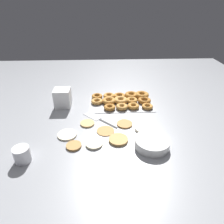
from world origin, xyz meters
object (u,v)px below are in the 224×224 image
Objects in this scene: paper_cup at (22,155)px; pancake_7 at (142,129)px; donut_tray at (123,100)px; container_stack at (63,98)px; pancake_4 at (94,144)px; pancake_5 at (74,146)px; pancake_2 at (118,140)px; pancake_3 at (106,131)px; pancake_6 at (87,123)px; spatula at (96,117)px; pancake_1 at (67,135)px; pancake_0 at (125,124)px; batter_bowl at (152,143)px.

pancake_7 is at bearing -159.92° from paper_cup.
container_stack reaches higher than donut_tray.
pancake_7 is at bearing -156.19° from pancake_4.
donut_tray is (-0.33, -0.52, 0.01)m from pancake_5.
pancake_2 is 1.18× the size of pancake_4.
pancake_4 reaches higher than pancake_3.
pancake_7 is 0.70m from paper_cup.
spatula is (-0.05, -0.08, -0.00)m from pancake_6.
container_stack reaches higher than pancake_1.
pancake_5 is 1.03× the size of paper_cup.
spatula is at bearing 144.75° from container_stack.
container_stack is 0.59m from paper_cup.
donut_tray is at bearing -131.49° from pancake_6.
batter_bowl is at bearing 120.03° from pancake_0.
pancake_4 is at bearing -163.11° from paper_cup.
pancake_2 is at bearing 162.15° from spatula.
pancake_6 is 0.19× the size of donut_tray.
paper_cup reaches higher than pancake_0.
paper_cup is at bearing 47.38° from donut_tray.
donut_tray is 0.31m from spatula.
pancake_6 is at bearing -43.55° from pancake_2.
container_stack reaches higher than pancake_2.
pancake_4 is (0.19, 0.20, 0.00)m from pancake_0.
spatula is at bearing -44.81° from batter_bowl.
pancake_4 is (0.07, 0.13, 0.00)m from pancake_3.
pancake_5 is 0.18× the size of donut_tray.
pancake_2 is 1.37× the size of pancake_7.
pancake_4 is 1.15× the size of paper_cup.
pancake_0 reaches higher than spatula.
pancake_0 is at bearing -134.34° from pancake_4.
pancake_4 is 0.50× the size of batter_bowl.
pancake_4 is at bearing 149.83° from pancake_1.
pancake_3 is 0.47m from container_stack.
pancake_1 is 0.19m from pancake_4.
pancake_6 is (0.12, -0.09, 0.00)m from pancake_3.
donut_tray is at bearing -110.91° from pancake_3.
pancake_5 reaches higher than pancake_6.
pancake_2 is 0.19m from batter_bowl.
paper_cup is at bearing 15.71° from pancake_2.
container_stack is at bearing -77.62° from pancake_1.
pancake_1 is at bearing -14.39° from batter_bowl.
pancake_7 is at bearing 148.09° from container_stack.
pancake_7 is (-0.46, -0.03, 0.00)m from pancake_1.
pancake_4 is at bearing -5.09° from batter_bowl.
container_stack is 0.60× the size of spatula.
donut_tray is 3.51× the size of container_stack.
pancake_3 is at bearing -150.85° from paper_cup.
batter_bowl is at bearing 139.06° from container_stack.
donut_tray is (-0.15, -0.39, 0.01)m from pancake_3.
pancake_0 is 0.44× the size of spatula.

